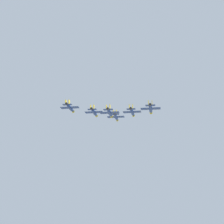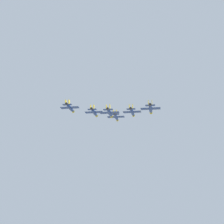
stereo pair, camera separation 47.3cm
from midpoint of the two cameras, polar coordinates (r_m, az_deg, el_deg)
jet_lead at (r=228.96m, az=0.66°, el=-0.73°), size 10.14×16.43×3.45m
jet_left_wingman at (r=218.64m, az=-2.53°, el=-0.05°), size 10.10×16.46×3.46m
jet_right_wingman at (r=215.61m, az=3.01°, el=-0.01°), size 9.99×16.32×3.43m
jet_left_outer at (r=209.01m, az=-6.03°, el=0.61°), size 10.04×16.39×3.44m
jet_right_outer at (r=202.34m, az=5.69°, el=0.47°), size 10.37×16.80×3.53m
jet_slot_rear at (r=203.88m, az=-0.27°, el=-0.11°), size 10.27×16.69×3.51m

